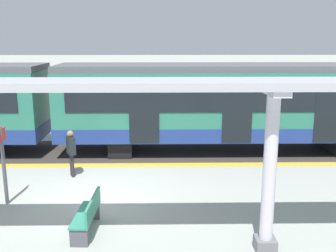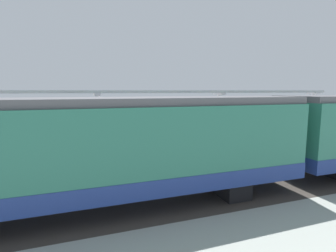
{
  "view_description": "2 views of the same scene",
  "coord_description": "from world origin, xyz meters",
  "views": [
    {
      "loc": [
        10.47,
        1.89,
        4.55
      ],
      "look_at": [
        -0.75,
        2.09,
        1.97
      ],
      "focal_mm": 41.97,
      "sensor_mm": 36.0,
      "label": 1
    },
    {
      "loc": [
        -12.9,
        5.37,
        3.69
      ],
      "look_at": [
        -0.74,
        1.03,
        1.94
      ],
      "focal_mm": 27.88,
      "sensor_mm": 36.0,
      "label": 2
    }
  ],
  "objects": [
    {
      "name": "ground_plane",
      "position": [
        0.0,
        0.0,
        0.0
      ],
      "size": [
        176.0,
        176.0,
        0.0
      ],
      "primitive_type": "plane",
      "color": "#9A9F98"
    },
    {
      "name": "tactile_edge_strip",
      "position": [
        -3.03,
        0.0,
        0.0
      ],
      "size": [
        0.45,
        31.84,
        0.01
      ],
      "primitive_type": "cube",
      "color": "gold",
      "rests_on": "ground"
    },
    {
      "name": "trackbed",
      "position": [
        -4.86,
        0.0,
        0.0
      ],
      "size": [
        3.2,
        43.84,
        0.01
      ],
      "primitive_type": "cube",
      "color": "#38332D",
      "rests_on": "ground"
    },
    {
      "name": "train_far_carriage",
      "position": [
        -4.85,
        4.67,
        1.83
      ],
      "size": [
        2.65,
        13.63,
        3.48
      ],
      "color": "#2A725D",
      "rests_on": "ground"
    },
    {
      "name": "canopy_pillar_third",
      "position": [
        2.81,
        4.13,
        1.8
      ],
      "size": [
        1.1,
        0.44,
        3.55
      ],
      "color": "slate",
      "rests_on": "ground"
    },
    {
      "name": "canopy_beam",
      "position": [
        2.81,
        0.08,
        3.63
      ],
      "size": [
        1.2,
        25.97,
        0.16
      ],
      "primitive_type": "cube",
      "color": "#A8AAB2",
      "rests_on": "canopy_pillar_nearest"
    },
    {
      "name": "bench_far_end",
      "position": [
        1.89,
        0.16,
        0.44
      ],
      "size": [
        1.52,
        0.5,
        0.86
      ],
      "color": "#2D8265",
      "rests_on": "ground"
    },
    {
      "name": "platform_info_sign",
      "position": [
        0.24,
        -2.4,
        1.33
      ],
      "size": [
        0.56,
        0.1,
        2.2
      ],
      "color": "#4C4C51",
      "rests_on": "ground"
    },
    {
      "name": "passenger_waiting_near_edge",
      "position": [
        -1.93,
        -1.07,
        0.98
      ],
      "size": [
        0.49,
        0.39,
        1.56
      ],
      "color": "#29222C",
      "rests_on": "ground"
    }
  ]
}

